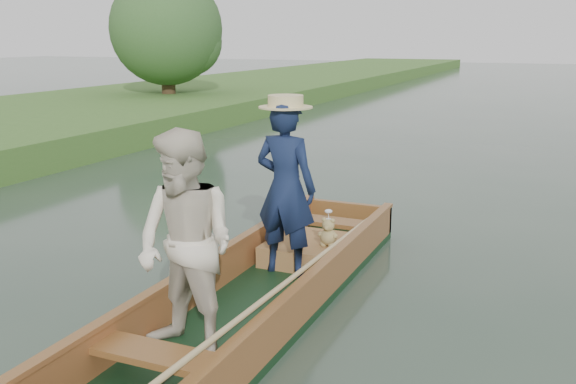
% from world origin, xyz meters
% --- Properties ---
extents(ground, '(120.00, 120.00, 0.00)m').
position_xyz_m(ground, '(0.00, 0.00, 0.00)').
color(ground, '#283D30').
rests_on(ground, ground).
extents(punt, '(1.12, 5.00, 1.84)m').
position_xyz_m(punt, '(-0.03, -0.19, 0.62)').
color(punt, black).
rests_on(punt, ground).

